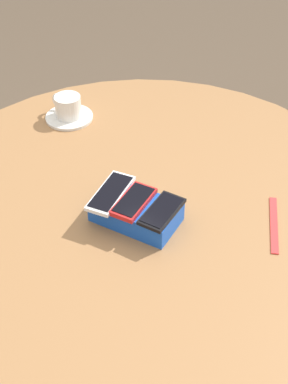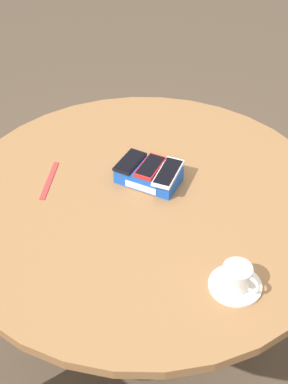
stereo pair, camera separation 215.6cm
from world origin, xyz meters
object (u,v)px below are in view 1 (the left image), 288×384
(phone_black, at_px, (162,211))
(phone_red, at_px, (134,201))
(saucer, at_px, (69,117))
(phone_box, at_px, (136,212))
(phone_white, at_px, (111,193))
(round_table, at_px, (144,223))
(lanyard_strap, at_px, (274,224))
(coffee_cup, at_px, (68,106))

(phone_black, xyz_separation_m, phone_red, (0.07, 0.02, 0.00))
(phone_red, distance_m, saucer, 0.47)
(phone_box, bearing_deg, saucer, -22.22)
(phone_white, bearing_deg, phone_black, -165.07)
(phone_box, bearing_deg, round_table, -60.56)
(round_table, height_order, phone_black, phone_black)
(phone_black, relative_size, lanyard_strap, 0.70)
(phone_black, height_order, lanyard_strap, phone_black)
(phone_white, bearing_deg, coffee_cup, -27.47)
(phone_red, height_order, phone_white, phone_red)
(phone_black, xyz_separation_m, lanyard_strap, (-0.17, -0.18, -0.05))
(phone_black, bearing_deg, coffee_cup, -17.96)
(phone_white, bearing_deg, round_table, -105.98)
(phone_box, distance_m, phone_white, 0.07)
(saucer, bearing_deg, phone_black, 161.96)
(coffee_cup, bearing_deg, phone_box, 157.90)
(phone_box, xyz_separation_m, coffee_cup, (0.43, -0.18, 0.02))
(round_table, height_order, saucer, saucer)
(round_table, height_order, phone_box, phone_box)
(phone_red, relative_size, lanyard_strap, 0.71)
(phone_box, bearing_deg, phone_white, 16.18)
(coffee_cup, bearing_deg, phone_black, 162.04)
(phone_box, xyz_separation_m, phone_red, (0.00, 0.00, 0.03))
(phone_box, distance_m, lanyard_strap, 0.31)
(round_table, xyz_separation_m, phone_box, (-0.04, 0.07, 0.11))
(lanyard_strap, bearing_deg, round_table, 25.74)
(phone_black, bearing_deg, lanyard_strap, -133.63)
(phone_black, distance_m, saucer, 0.52)
(phone_red, height_order, lanyard_strap, phone_red)
(phone_black, bearing_deg, phone_red, 16.84)
(coffee_cup, xyz_separation_m, lanyard_strap, (-0.67, -0.02, -0.04))
(phone_box, xyz_separation_m, phone_black, (-0.06, -0.02, 0.03))
(round_table, distance_m, saucer, 0.42)
(coffee_cup, distance_m, lanyard_strap, 0.67)
(round_table, bearing_deg, coffee_cup, -15.56)
(phone_box, height_order, saucer, phone_box)
(phone_box, relative_size, saucer, 1.54)
(phone_red, distance_m, lanyard_strap, 0.32)
(saucer, distance_m, lanyard_strap, 0.67)
(phone_red, bearing_deg, phone_black, -163.16)
(phone_box, distance_m, phone_black, 0.07)
(phone_red, bearing_deg, phone_white, 12.76)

